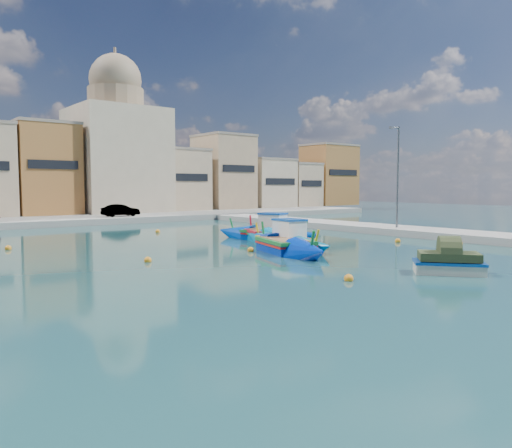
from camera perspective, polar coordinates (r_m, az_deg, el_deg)
name	(u,v)px	position (r m, az deg, el deg)	size (l,w,h in m)	color
ground	(269,268)	(22.03, 1.55, -5.05)	(160.00, 160.00, 0.00)	#164142
east_quay	(477,237)	(36.20, 23.96, -1.34)	(4.00, 70.00, 0.50)	gray
north_quay	(51,221)	(50.73, -22.35, 0.29)	(80.00, 8.00, 0.60)	gray
north_townhouses	(92,174)	(59.72, -18.27, 5.46)	(83.20, 7.87, 10.19)	tan
church_block	(117,145)	(61.70, -15.62, 8.65)	(10.00, 10.00, 19.10)	#C1AF90
quay_street_lamp	(397,176)	(38.73, 15.85, 5.27)	(1.18, 0.16, 8.00)	#595B60
luzzu_turquoise_cabin	(285,242)	(29.11, 3.33, -2.12)	(2.67, 8.44, 2.66)	#006A96
luzzu_blue_cabin	(268,235)	(33.70, 1.32, -1.21)	(4.84, 7.92, 2.77)	#0039A9
luzzu_cyan_mid	(263,236)	(33.43, 0.80, -1.37)	(5.22, 8.85, 2.58)	#006CA5
luzzu_blue_south	(285,247)	(27.26, 3.34, -2.67)	(4.59, 9.16, 2.58)	#002AAD
tender_near	(449,263)	(22.08, 21.15, -4.22)	(2.90, 3.07, 1.36)	beige
mooring_buoys	(251,248)	(28.57, -0.55, -2.73)	(22.78, 22.78, 0.36)	orange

